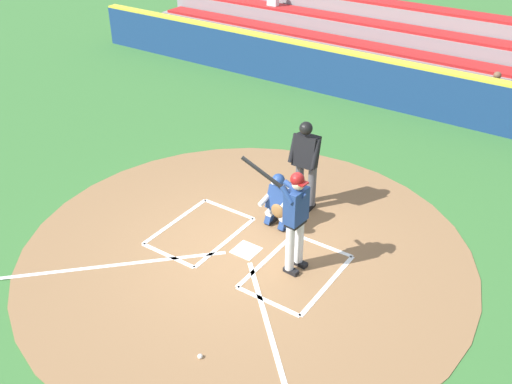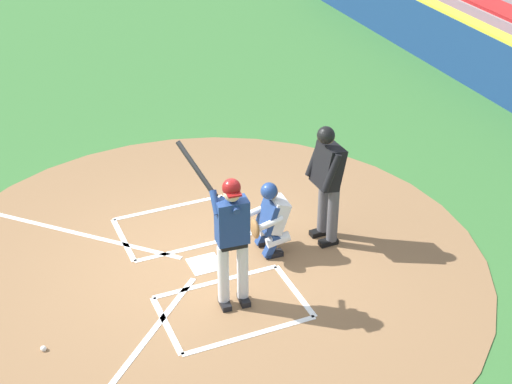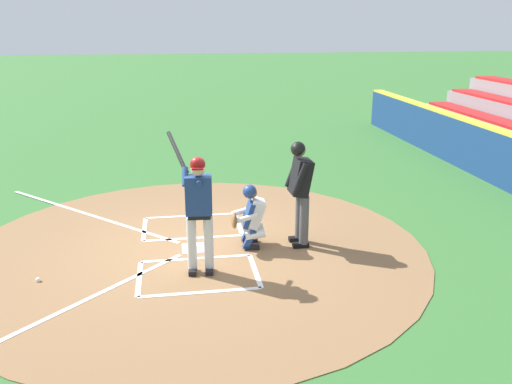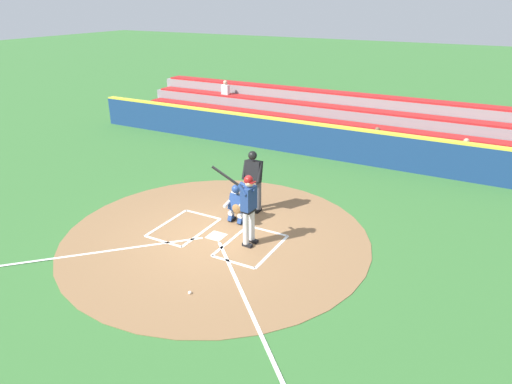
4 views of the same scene
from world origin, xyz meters
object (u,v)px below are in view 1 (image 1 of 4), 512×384
object	(u,v)px
plate_umpire	(306,159)
baseball	(200,356)
batter	(295,215)
catcher	(279,200)

from	to	relation	value
plate_umpire	baseball	bearing A→B (deg)	100.58
baseball	batter	bearing A→B (deg)	-90.98
catcher	baseball	size ratio (longest dim) A/B	15.27
batter	baseball	bearing A→B (deg)	89.02
catcher	plate_umpire	xyz separation A→B (m)	(-0.05, -0.85, 0.49)
plate_umpire	baseball	distance (m)	4.44
batter	plate_umpire	distance (m)	1.98
batter	baseball	size ratio (longest dim) A/B	28.76
catcher	batter	bearing A→B (deg)	133.41
batter	catcher	bearing A→B (deg)	-46.59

